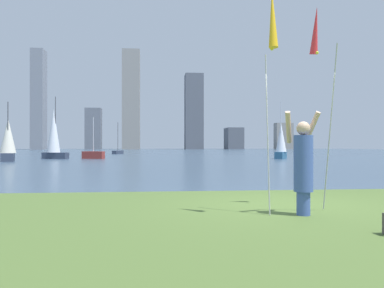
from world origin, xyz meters
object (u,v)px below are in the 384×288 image
Objects in this scene: sailboat_1 at (54,135)px; sailboat_4 at (118,152)px; kite_flag_left at (272,24)px; kite_flag_right at (316,37)px; sailboat_2 at (8,141)px; person at (303,164)px; sailboat_6 at (281,142)px; sailboat_3 at (93,155)px.

sailboat_4 is (3.99, 18.56, -1.86)m from sailboat_1.
sailboat_1 reaches higher than kite_flag_left.
sailboat_2 reaches higher than kite_flag_right.
person is 29.02m from sailboat_6.
sailboat_1 is at bearing 109.99° from kite_flag_left.
sailboat_2 is (-13.44, 24.28, 0.61)m from person.
kite_flag_right is 29.77m from sailboat_3.
person is 48.63m from sailboat_4.
sailboat_2 is at bearing 120.82° from kite_flag_right.
kite_flag_left is at bearing -76.01° from sailboat_3.
kite_flag_right is 27.42m from sailboat_2.
kite_flag_left is 0.71× the size of sailboat_1.
sailboat_2 is at bearing -138.74° from sailboat_3.
sailboat_1 is 5.66m from sailboat_2.
person is 2.64m from kite_flag_right.
kite_flag_right is 0.92× the size of sailboat_4.
sailboat_2 reaches higher than kite_flag_left.
sailboat_2 is 7.50m from sailboat_3.
kite_flag_left is at bearing -108.63° from sailboat_6.
sailboat_6 reaches higher than kite_flag_right.
sailboat_6 is at bearing -5.19° from sailboat_3.
person is 27.76m from sailboat_2.
kite_flag_left is 30.31m from sailboat_3.
sailboat_6 reaches higher than kite_flag_left.
sailboat_1 is 1.24× the size of sailboat_2.
sailboat_2 is at bearing -171.36° from sailboat_6.
sailboat_3 reaches higher than person.
sailboat_6 is at bearing -5.24° from sailboat_1.
sailboat_6 reaches higher than sailboat_2.
sailboat_3 is (-7.87, 29.17, -0.54)m from person.
sailboat_3 is (-7.29, 29.27, -2.93)m from kite_flag_left.
sailboat_3 is at bearing -5.48° from sailboat_1.
sailboat_4 reaches higher than person.
sailboat_2 is at bearing -104.35° from sailboat_4.
sailboat_4 is at bearing 75.65° from sailboat_2.
sailboat_4 reaches higher than sailboat_3.
person is 0.49× the size of sailboat_3.
kite_flag_left reaches higher than sailboat_3.
kite_flag_right is at bearing -106.97° from sailboat_6.
kite_flag_left is (-0.58, -0.10, 2.39)m from person.
sailboat_6 is (8.20, 26.87, -1.85)m from kite_flag_right.
person is 0.41× the size of sailboat_2.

